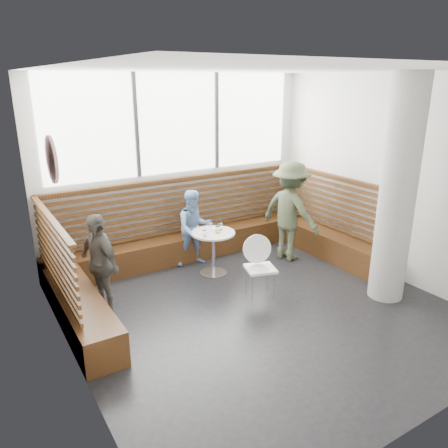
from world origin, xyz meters
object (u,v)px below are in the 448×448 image
cafe_chair (258,262)px  adult_man (290,211)px  concrete_column (398,192)px  child_left (99,263)px  child_back (194,228)px  cafe_table (213,244)px

cafe_chair → adult_man: 1.61m
concrete_column → adult_man: bearing=99.0°
adult_man → child_left: bearing=77.8°
concrete_column → child_left: bearing=154.1°
child_back → adult_man: bearing=-12.6°
cafe_table → adult_man: size_ratio=0.42×
cafe_chair → adult_man: adult_man is taller
cafe_table → child_back: bearing=98.1°
cafe_table → adult_man: 1.54m
cafe_chair → child_back: (-0.26, 1.49, 0.13)m
cafe_table → child_back: (-0.07, 0.51, 0.14)m
child_left → concrete_column: bearing=48.3°
concrete_column → cafe_chair: (-1.61, 1.04, -1.07)m
cafe_chair → concrete_column: bearing=-15.2°
cafe_chair → child_left: 2.25m
cafe_table → child_left: child_left is taller
child_back → child_left: size_ratio=0.94×
concrete_column → child_back: (-1.87, 2.53, -0.94)m
concrete_column → cafe_table: size_ratio=4.37×
child_left → child_back: bearing=95.6°
adult_man → child_back: adult_man is taller
child_back → child_left: child_left is taller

